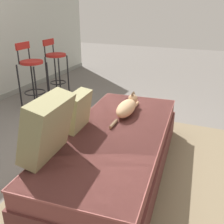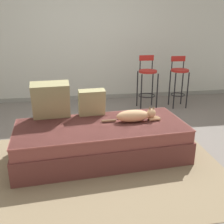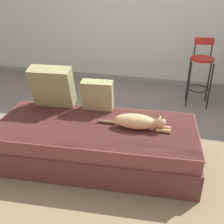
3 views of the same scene
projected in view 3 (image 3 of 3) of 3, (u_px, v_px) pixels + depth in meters
The scene contains 9 objects.
ground_plane at pixel (106, 141), 3.23m from camera, with size 16.00×16.00×0.00m, color #66605B.
wall_back_panel at pixel (140, 10), 4.59m from camera, with size 8.00×0.10×2.60m, color #B7BCB2.
wall_baseboard_trim at pixel (136, 79), 5.11m from camera, with size 8.00×0.02×0.09m, color gray.
area_rug at pixel (88, 177), 2.63m from camera, with size 2.79×2.01×0.01m, color #75664C.
couch at pixel (96, 143), 2.79m from camera, with size 2.15×1.07×0.44m.
throw_pillow_corner at pixel (53, 87), 2.97m from camera, with size 0.49×0.32×0.49m.
throw_pillow_middle at pixel (98, 95), 2.93m from camera, with size 0.36×0.20×0.36m.
cat at pixel (138, 122), 2.60m from camera, with size 0.74×0.18×0.19m.
bar_stool_near_window at pixel (201, 68), 3.95m from camera, with size 0.34×0.34×1.01m.
Camera 3 is at (0.75, -2.62, 1.77)m, focal length 42.00 mm.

